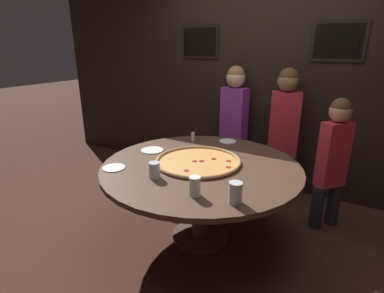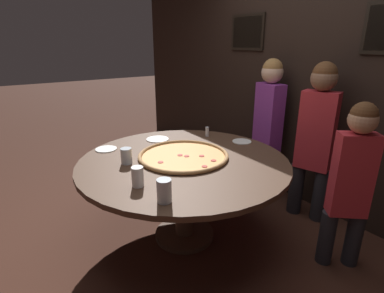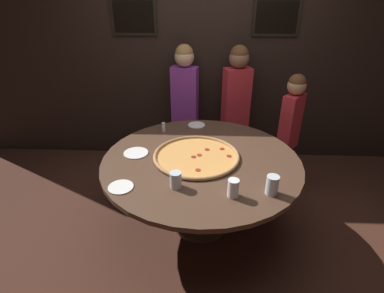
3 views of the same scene
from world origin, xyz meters
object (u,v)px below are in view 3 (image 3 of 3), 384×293
Objects in this scene: dining_table at (201,170)px; diner_far_left at (290,124)px; diner_side_left at (185,99)px; condiment_shaker at (163,127)px; giant_pizza at (196,156)px; diner_centre_back at (236,101)px; drink_cup_near_left at (272,185)px; white_plate_right_side at (197,125)px; drink_cup_centre_back at (233,188)px; drink_cup_far_right at (176,180)px; white_plate_left_side at (136,153)px; white_plate_far_back at (121,187)px.

dining_table is 1.26m from diner_far_left.
condiment_shaker is at bearing 86.06° from diner_side_left.
giant_pizza is 1.27m from diner_far_left.
diner_centre_back is at bearing 69.39° from giant_pizza.
diner_side_left is (0.17, 0.70, 0.06)m from condiment_shaker.
drink_cup_near_left is 1.35m from condiment_shaker.
condiment_shaker is at bearing -153.33° from white_plate_right_side.
drink_cup_centre_back reaches higher than white_plate_right_side.
white_plate_left_side is (-0.40, 0.49, -0.06)m from drink_cup_far_right.
white_plate_far_back is at bearing -139.33° from giant_pizza.
white_plate_left_side is (-1.09, 0.54, -0.07)m from drink_cup_near_left.
diner_side_left reaches higher than giant_pizza.
white_plate_far_back is at bearing 40.57° from diner_centre_back.
drink_cup_far_right is 0.67× the size of white_plate_far_back.
drink_cup_far_right is at bearing 175.91° from drink_cup_near_left.
drink_cup_far_right is 0.98m from condiment_shaker.
diner_centre_back reaches higher than drink_cup_near_left.
dining_table is 1.15× the size of diner_side_left.
diner_side_left is (-0.16, 0.53, 0.10)m from white_plate_right_side.
condiment_shaker is 0.08× the size of diner_far_left.
diner_centre_back is at bearing -174.06° from diner_side_left.
drink_cup_far_right reaches higher than white_plate_left_side.
drink_cup_near_left is at bearing -1.23° from white_plate_far_back.
drink_cup_centre_back is 1.22m from condiment_shaker.
diner_centre_back is (0.16, 1.70, 0.04)m from drink_cup_centre_back.
condiment_shaker is (-0.39, 0.54, 0.17)m from dining_table.
drink_cup_far_right is 0.10× the size of diner_far_left.
condiment_shaker is 0.06× the size of diner_centre_back.
diner_far_left is at bearing 170.13° from diner_side_left.
drink_cup_far_right is 1.29× the size of condiment_shaker.
diner_side_left is at bearing -69.96° from diner_far_left.
giant_pizza is 5.99× the size of drink_cup_far_right.
diner_centre_back is 1.00× the size of diner_side_left.
diner_centre_back is at bearing 46.78° from white_plate_right_side.
drink_cup_near_left reaches higher than white_plate_left_side.
drink_cup_near_left is 0.10× the size of diner_centre_back.
condiment_shaker is at bearing 120.79° from drink_cup_centre_back.
diner_centre_back is (0.98, 1.12, 0.10)m from white_plate_left_side.
drink_cup_far_right is 1.13m from white_plate_right_side.
giant_pizza is at bearing 117.08° from drink_cup_centre_back.
white_plate_right_side is at bearing 94.96° from dining_table.
giant_pizza is at bearing 40.67° from white_plate_far_back.
diner_side_left reaches higher than condiment_shaker.
diner_centre_back is (0.44, 1.16, 0.09)m from giant_pizza.
diner_side_left is at bearing 77.61° from white_plate_far_back.
diner_far_left is at bearing 11.23° from condiment_shaker.
diner_side_left is at bearing 106.64° from white_plate_right_side.
giant_pizza reaches higher than white_plate_left_side.
giant_pizza is (-0.04, 0.02, 0.13)m from dining_table.
diner_far_left is at bearing 61.05° from drink_cup_centre_back.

